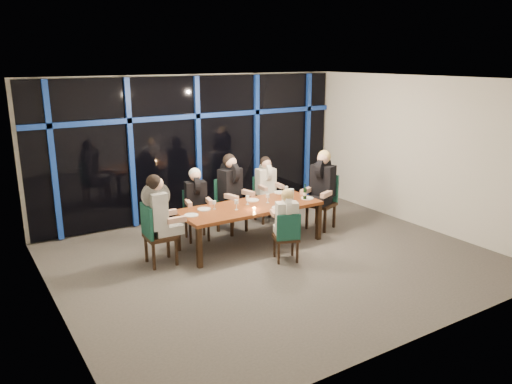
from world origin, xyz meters
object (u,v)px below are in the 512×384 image
at_px(diner_end_right, 322,179).
at_px(diner_end_left, 159,206).
at_px(chair_end_right, 323,198).
at_px(water_pitcher, 291,194).
at_px(chair_far_right, 265,196).
at_px(diner_far_right, 267,180).
at_px(diner_far_mid, 232,182).
at_px(diner_near_mid, 286,214).
at_px(diner_far_left, 196,194).
at_px(dining_table, 250,209).
at_px(chair_end_left, 155,231).
at_px(wine_bottle, 305,194).
at_px(chair_far_mid, 229,202).
at_px(chair_near_mid, 287,235).
at_px(chair_far_left, 196,212).

bearing_deg(diner_end_right, diner_end_left, -112.58).
relative_size(chair_end_right, water_pitcher, 5.12).
bearing_deg(chair_far_right, water_pitcher, -94.09).
height_order(diner_far_right, diner_end_left, diner_end_left).
bearing_deg(chair_end_right, diner_far_mid, -135.91).
bearing_deg(diner_near_mid, diner_far_left, -42.34).
bearing_deg(diner_end_right, dining_table, -111.13).
xyz_separation_m(dining_table, diner_far_left, (-0.70, 0.77, 0.21)).
bearing_deg(chair_end_left, dining_table, -89.57).
height_order(dining_table, wine_bottle, wine_bottle).
distance_m(chair_far_mid, wine_bottle, 1.53).
relative_size(diner_end_left, water_pitcher, 4.83).
xyz_separation_m(dining_table, chair_near_mid, (0.11, -1.00, -0.20)).
bearing_deg(wine_bottle, diner_far_right, 93.33).
bearing_deg(wine_bottle, diner_far_mid, 134.75).
relative_size(chair_far_left, diner_end_left, 0.92).
bearing_deg(wine_bottle, diner_end_left, 174.74).
bearing_deg(water_pitcher, diner_far_mid, 128.92).
relative_size(chair_far_left, chair_end_left, 0.89).
relative_size(dining_table, chair_far_right, 2.78).
height_order(chair_far_right, chair_end_right, chair_end_right).
bearing_deg(chair_far_right, chair_end_right, -48.83).
xyz_separation_m(diner_far_left, diner_far_right, (1.71, 0.22, -0.00)).
height_order(diner_far_right, water_pitcher, diner_far_right).
bearing_deg(chair_end_right, chair_near_mid, -79.52).
xyz_separation_m(chair_far_mid, water_pitcher, (0.78, -0.98, 0.27)).
relative_size(chair_near_mid, diner_near_mid, 1.03).
relative_size(chair_far_mid, diner_far_mid, 1.03).
bearing_deg(diner_end_right, diner_near_mid, -80.34).
relative_size(chair_near_mid, diner_far_mid, 0.84).
bearing_deg(diner_far_mid, chair_far_left, 162.87).
bearing_deg(diner_far_right, water_pitcher, -94.38).
height_order(diner_far_mid, water_pitcher, diner_far_mid).
distance_m(chair_far_mid, water_pitcher, 1.29).
bearing_deg(dining_table, chair_end_left, 178.23).
relative_size(dining_table, diner_far_mid, 2.53).
xyz_separation_m(diner_end_left, diner_end_right, (3.39, -0.02, 0.03)).
relative_size(diner_far_right, diner_end_left, 0.89).
distance_m(dining_table, wine_bottle, 1.12).
bearing_deg(chair_far_left, wine_bottle, -19.32).
bearing_deg(water_pitcher, diner_end_right, 6.63).
xyz_separation_m(chair_end_left, diner_end_left, (0.09, -0.00, 0.41)).
bearing_deg(diner_far_mid, diner_end_right, -39.64).
bearing_deg(chair_far_right, diner_end_right, -52.94).
bearing_deg(diner_end_left, dining_table, -89.55).
height_order(chair_end_left, water_pitcher, chair_end_left).
distance_m(chair_far_right, diner_far_mid, 1.09).
relative_size(chair_far_mid, diner_far_right, 1.16).
xyz_separation_m(chair_end_right, diner_far_mid, (-1.69, 0.74, 0.40)).
xyz_separation_m(chair_near_mid, diner_near_mid, (0.03, 0.07, 0.34)).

